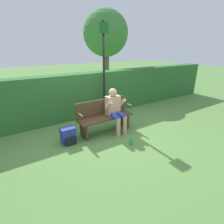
# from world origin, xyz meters

# --- Properties ---
(ground_plane) EXTENTS (40.00, 40.00, 0.00)m
(ground_plane) POSITION_xyz_m (0.00, 0.00, 0.00)
(ground_plane) COLOR #5B8942
(hedge_back) EXTENTS (12.00, 0.49, 1.44)m
(hedge_back) POSITION_xyz_m (0.00, 1.46, 0.72)
(hedge_back) COLOR #2D662D
(hedge_back) RESTS_ON ground
(park_bench) EXTENTS (1.53, 0.45, 0.89)m
(park_bench) POSITION_xyz_m (0.00, 0.06, 0.45)
(park_bench) COLOR #513823
(park_bench) RESTS_ON ground
(person_seated) EXTENTS (0.52, 0.60, 1.19)m
(person_seated) POSITION_xyz_m (0.27, -0.06, 0.66)
(person_seated) COLOR #DBA884
(person_seated) RESTS_ON ground
(backpack) EXTENTS (0.34, 0.32, 0.39)m
(backpack) POSITION_xyz_m (-1.07, -0.01, 0.18)
(backpack) COLOR #283893
(backpack) RESTS_ON ground
(water_bottle) EXTENTS (0.08, 0.08, 0.21)m
(water_bottle) POSITION_xyz_m (0.16, -0.92, 0.10)
(water_bottle) COLOR green
(water_bottle) RESTS_ON ground
(signpost) EXTENTS (0.30, 0.09, 2.93)m
(signpost) POSITION_xyz_m (0.58, 1.01, 1.63)
(signpost) COLOR black
(signpost) RESTS_ON ground
(tree) EXTENTS (2.19, 2.19, 3.94)m
(tree) POSITION_xyz_m (2.57, 4.17, 2.80)
(tree) COLOR brown
(tree) RESTS_ON ground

